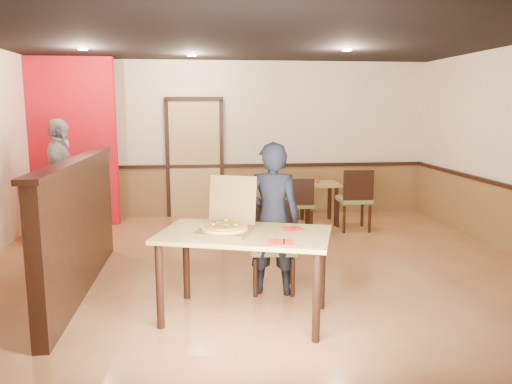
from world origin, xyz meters
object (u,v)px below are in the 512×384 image
diner_chair (273,242)px  main_table (245,244)px  side_chair_right (355,197)px  side_table (319,193)px  side_chair_left (300,202)px  diner (272,219)px  condiment (318,179)px  pizza_box (226,225)px  passerby (61,180)px

diner_chair → main_table: bearing=-110.9°
side_chair_right → side_table: size_ratio=1.45×
side_chair_left → diner: size_ratio=0.54×
main_table → condiment: condiment is taller
side_chair_left → condiment: 0.79m
main_table → pizza_box: size_ratio=2.59×
pizza_box → condiment: pizza_box is taller
side_table → diner_chair: bearing=-112.1°
diner_chair → side_table: (1.23, 3.04, 0.00)m
side_chair_right → main_table: bearing=58.7°
diner → pizza_box: diner is taller
diner → passerby: 3.85m
diner_chair → pizza_box: bearing=-122.2°
diner_chair → side_table: diner_chair is taller
diner_chair → side_table: bearing=73.4°
diner_chair → diner: size_ratio=0.59×
passerby → main_table: bearing=-149.0°
diner_chair → side_table: size_ratio=1.38×
passerby → condiment: size_ratio=12.09×
side_table → pizza_box: (-1.78, -3.75, 0.37)m
diner → condiment: size_ratio=10.87×
diner_chair → side_chair_left: bearing=77.7°
main_table → pizza_box: pizza_box is taller
diner_chair → passerby: 3.79m
diner_chair → passerby: bearing=145.0°
passerby → pizza_box: bearing=-150.5°
passerby → side_chair_right: bearing=-97.3°
main_table → side_chair_left: 3.40m
condiment → main_table: bearing=-112.7°
side_chair_left → side_chair_right: bearing=-175.0°
diner_chair → diner: (-0.03, -0.15, 0.29)m
side_table → condiment: 0.25m
side_chair_left → diner: (-0.81, -2.57, 0.33)m
diner_chair → pizza_box: 0.97m
diner_chair → side_chair_left: diner_chair is taller
side_chair_left → pizza_box: 3.43m
pizza_box → diner: bearing=67.8°
main_table → passerby: (-2.49, 3.21, 0.18)m
passerby → pizza_box: size_ratio=2.68×
side_chair_right → diner: size_ratio=0.62×
side_chair_left → main_table: bearing=75.7°
side_chair_left → pizza_box: (-1.32, -3.13, 0.41)m
passerby → pizza_box: passerby is taller
side_table → passerby: size_ratio=0.39×
side_chair_right → diner: diner is taller
side_table → side_chair_right: bearing=-54.4°
main_table → condiment: (1.59, 3.79, 0.05)m
diner → passerby: (-2.84, 2.59, 0.09)m
main_table → side_table: 4.13m
pizza_box → diner_chair: bearing=72.8°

